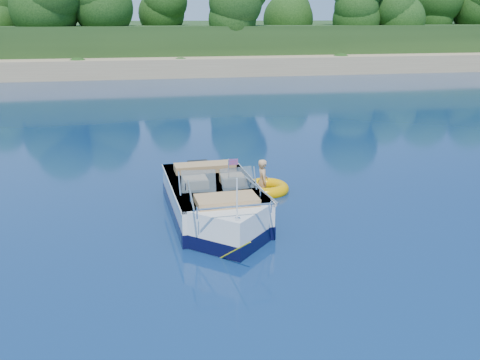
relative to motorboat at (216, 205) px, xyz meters
The scene contains 6 objects.
ground 3.19m from the motorboat, 55.78° to the right, with size 160.00×160.00×0.00m, color #0A1B47.
shoreline 61.18m from the motorboat, 88.33° to the left, with size 170.00×59.00×6.00m.
treeline 38.79m from the motorboat, 87.28° to the left, with size 150.00×7.12×8.19m.
motorboat is the anchor object (origin of this frame).
tow_tube 2.61m from the motorboat, 47.37° to the left, with size 1.34×1.34×0.35m.
boy 2.55m from the motorboat, 49.04° to the left, with size 0.50×0.33×1.36m, color tan.
Camera 1 is at (-3.66, -9.66, 4.85)m, focal length 40.00 mm.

